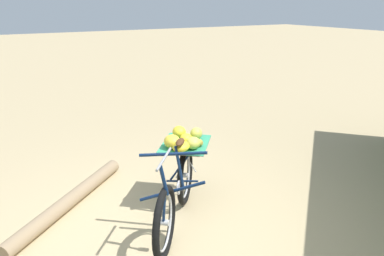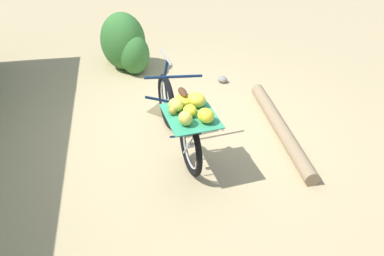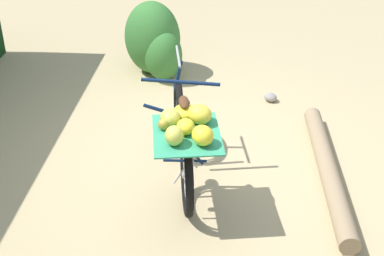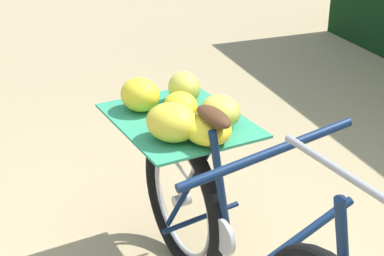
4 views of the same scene
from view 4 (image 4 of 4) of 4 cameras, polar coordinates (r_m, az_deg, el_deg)
bicycle at (r=2.41m, az=3.13°, el=-8.33°), size 1.56×1.37×1.03m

